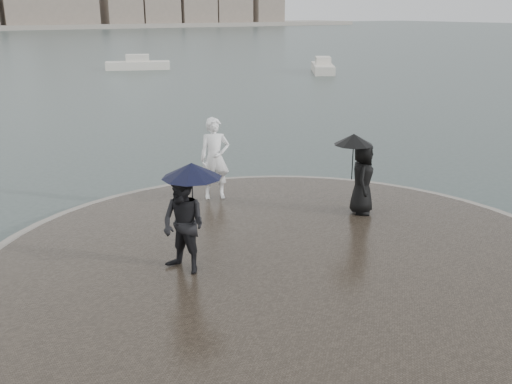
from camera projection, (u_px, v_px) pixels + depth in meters
ground at (428, 372)px, 8.31m from camera, size 400.00×400.00×0.00m
kerb_ring at (291, 272)px, 11.10m from camera, size 12.50×12.50×0.32m
quay_tip at (291, 271)px, 11.09m from camera, size 11.90×11.90×0.36m
statue at (215, 158)px, 14.55m from camera, size 0.89×0.73×2.10m
visitor_left at (185, 212)px, 10.41m from camera, size 1.31×1.21×2.04m
visitor_right at (361, 170)px, 13.43m from camera, size 1.20×1.05×1.95m
boats at (101, 76)px, 42.04m from camera, size 44.92×15.01×1.50m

